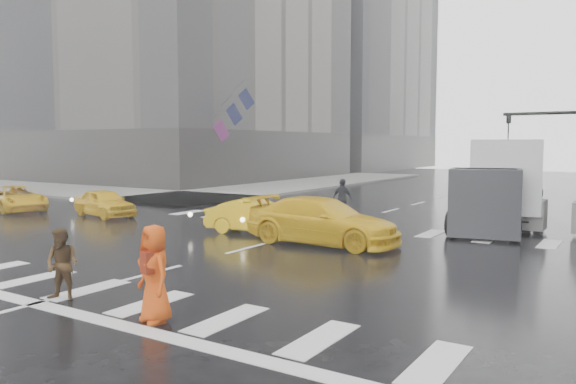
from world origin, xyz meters
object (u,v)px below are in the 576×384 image
Objects in this scene: pedestrian_brown at (62,264)px; box_truck at (500,182)px; taxi_mid at (257,216)px; taxi_front at (105,203)px; pedestrian_orange at (154,273)px.

pedestrian_brown is 16.28m from box_truck.
taxi_front is at bearing 75.01° from taxi_mid.
pedestrian_brown is 9.70m from taxi_mid.
pedestrian_orange is at bearing -169.11° from taxi_mid.
pedestrian_orange is 0.48× the size of taxi_mid.
pedestrian_brown is 0.84× the size of pedestrian_orange.
pedestrian_orange reaches higher than taxi_front.
pedestrian_brown is at bearing -120.62° from taxi_front.
pedestrian_orange is (2.72, -0.00, 0.15)m from pedestrian_brown.
taxi_mid is (-4.48, 9.54, -0.29)m from pedestrian_orange.
taxi_mid is at bearing -153.89° from box_truck.
box_truck reaches higher than pedestrian_brown.
pedestrian_orange is at bearing -112.33° from box_truck.
taxi_mid is (8.59, -0.11, -0.01)m from taxi_front.
pedestrian_brown is at bearing 176.16° from taxi_mid.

